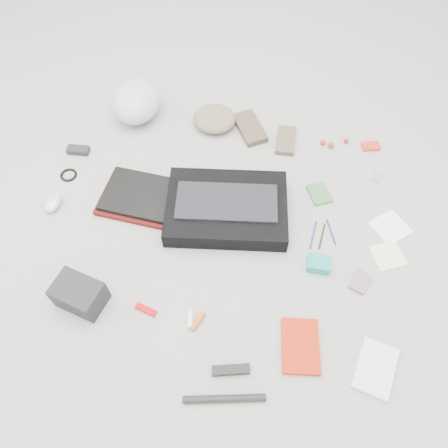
% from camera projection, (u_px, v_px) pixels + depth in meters
% --- Properties ---
extents(ground_plane, '(4.00, 4.00, 0.00)m').
position_uv_depth(ground_plane, '(224.00, 230.00, 1.83)').
color(ground_plane, gray).
extents(messenger_bag, '(0.54, 0.42, 0.08)m').
position_uv_depth(messenger_bag, '(227.00, 208.00, 1.84)').
color(messenger_bag, black).
rests_on(messenger_bag, ground_plane).
extents(bag_flap, '(0.44, 0.24, 0.01)m').
position_uv_depth(bag_flap, '(227.00, 202.00, 1.80)').
color(bag_flap, black).
rests_on(bag_flap, messenger_bag).
extents(laptop_sleeve, '(0.37, 0.29, 0.02)m').
position_uv_depth(laptop_sleeve, '(142.00, 198.00, 1.90)').
color(laptop_sleeve, '#54120D').
rests_on(laptop_sleeve, ground_plane).
extents(laptop, '(0.34, 0.26, 0.02)m').
position_uv_depth(laptop, '(141.00, 195.00, 1.88)').
color(laptop, black).
rests_on(laptop, laptop_sleeve).
extents(bike_helmet, '(0.23, 0.29, 0.17)m').
position_uv_depth(bike_helmet, '(137.00, 101.00, 2.13)').
color(bike_helmet, silver).
rests_on(bike_helmet, ground_plane).
extents(beanie, '(0.22, 0.21, 0.07)m').
position_uv_depth(beanie, '(214.00, 119.00, 2.13)').
color(beanie, '#76684C').
rests_on(beanie, ground_plane).
extents(mitten_left, '(0.20, 0.24, 0.03)m').
position_uv_depth(mitten_left, '(250.00, 128.00, 2.13)').
color(mitten_left, brown).
rests_on(mitten_left, ground_plane).
extents(mitten_right, '(0.09, 0.17, 0.03)m').
position_uv_depth(mitten_right, '(286.00, 140.00, 2.09)').
color(mitten_right, brown).
rests_on(mitten_right, ground_plane).
extents(power_brick, '(0.10, 0.05, 0.03)m').
position_uv_depth(power_brick, '(78.00, 150.00, 2.05)').
color(power_brick, black).
rests_on(power_brick, ground_plane).
extents(cable_coil, '(0.10, 0.10, 0.01)m').
position_uv_depth(cable_coil, '(69.00, 175.00, 1.98)').
color(cable_coil, black).
rests_on(cable_coil, ground_plane).
extents(mouse, '(0.06, 0.11, 0.04)m').
position_uv_depth(mouse, '(53.00, 202.00, 1.88)').
color(mouse, silver).
rests_on(mouse, ground_plane).
extents(camera_bag, '(0.20, 0.16, 0.11)m').
position_uv_depth(camera_bag, '(79.00, 294.00, 1.61)').
color(camera_bag, '#232327').
rests_on(camera_bag, ground_plane).
extents(multitool, '(0.09, 0.05, 0.01)m').
position_uv_depth(multitool, '(146.00, 310.00, 1.63)').
color(multitool, '#B50003').
rests_on(multitool, ground_plane).
extents(toiletry_tube_white, '(0.03, 0.07, 0.02)m').
position_uv_depth(toiletry_tube_white, '(190.00, 319.00, 1.61)').
color(toiletry_tube_white, white).
rests_on(toiletry_tube_white, ground_plane).
extents(toiletry_tube_orange, '(0.05, 0.08, 0.02)m').
position_uv_depth(toiletry_tube_orange, '(198.00, 321.00, 1.60)').
color(toiletry_tube_orange, '#C24A19').
rests_on(toiletry_tube_orange, ground_plane).
extents(u_lock, '(0.14, 0.06, 0.03)m').
position_uv_depth(u_lock, '(231.00, 370.00, 1.51)').
color(u_lock, black).
rests_on(u_lock, ground_plane).
extents(bike_pump, '(0.28, 0.08, 0.03)m').
position_uv_depth(bike_pump, '(224.00, 399.00, 1.45)').
color(bike_pump, black).
rests_on(bike_pump, ground_plane).
extents(book_red, '(0.16, 0.21, 0.02)m').
position_uv_depth(book_red, '(300.00, 346.00, 1.55)').
color(book_red, red).
rests_on(book_red, ground_plane).
extents(book_white, '(0.17, 0.21, 0.02)m').
position_uv_depth(book_white, '(375.00, 368.00, 1.51)').
color(book_white, silver).
rests_on(book_white, ground_plane).
extents(notepad, '(0.12, 0.14, 0.01)m').
position_uv_depth(notepad, '(319.00, 194.00, 1.92)').
color(notepad, '#3C6F3B').
rests_on(notepad, ground_plane).
extents(pen_blue, '(0.03, 0.14, 0.01)m').
position_uv_depth(pen_blue, '(313.00, 235.00, 1.81)').
color(pen_blue, '#1E389D').
rests_on(pen_blue, ground_plane).
extents(pen_black, '(0.03, 0.13, 0.01)m').
position_uv_depth(pen_black, '(322.00, 236.00, 1.81)').
color(pen_black, black).
rests_on(pen_black, ground_plane).
extents(pen_navy, '(0.05, 0.12, 0.01)m').
position_uv_depth(pen_navy, '(331.00, 232.00, 1.82)').
color(pen_navy, navy).
rests_on(pen_navy, ground_plane).
extents(accordion_wallet, '(0.09, 0.07, 0.04)m').
position_uv_depth(accordion_wallet, '(319.00, 264.00, 1.72)').
color(accordion_wallet, teal).
rests_on(accordion_wallet, ground_plane).
extents(card_deck, '(0.09, 0.11, 0.02)m').
position_uv_depth(card_deck, '(360.00, 282.00, 1.69)').
color(card_deck, gray).
rests_on(card_deck, ground_plane).
extents(napkin_top, '(0.19, 0.19, 0.01)m').
position_uv_depth(napkin_top, '(390.00, 227.00, 1.83)').
color(napkin_top, white).
rests_on(napkin_top, ground_plane).
extents(napkin_bottom, '(0.16, 0.16, 0.01)m').
position_uv_depth(napkin_bottom, '(388.00, 256.00, 1.76)').
color(napkin_bottom, silver).
rests_on(napkin_bottom, ground_plane).
extents(lollipop_a, '(0.03, 0.03, 0.03)m').
position_uv_depth(lollipop_a, '(323.00, 142.00, 2.08)').
color(lollipop_a, '#A73013').
rests_on(lollipop_a, ground_plane).
extents(lollipop_b, '(0.03, 0.03, 0.03)m').
position_uv_depth(lollipop_b, '(331.00, 145.00, 2.07)').
color(lollipop_b, '#AC271B').
rests_on(lollipop_b, ground_plane).
extents(lollipop_c, '(0.02, 0.02, 0.02)m').
position_uv_depth(lollipop_c, '(346.00, 141.00, 2.09)').
color(lollipop_c, '#AF150D').
rests_on(lollipop_c, ground_plane).
extents(altoids_tin, '(0.09, 0.07, 0.02)m').
position_uv_depth(altoids_tin, '(371.00, 146.00, 2.07)').
color(altoids_tin, red).
rests_on(altoids_tin, ground_plane).
extents(stamp_sheet, '(0.06, 0.07, 0.00)m').
position_uv_depth(stamp_sheet, '(377.00, 178.00, 1.98)').
color(stamp_sheet, gray).
rests_on(stamp_sheet, ground_plane).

